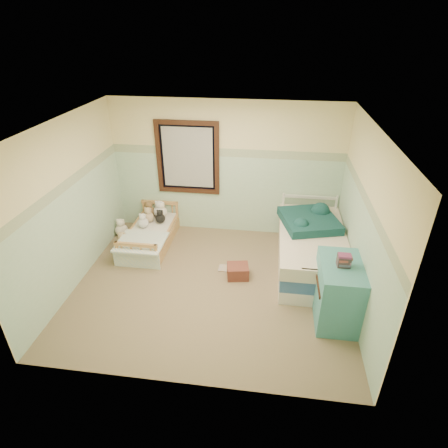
# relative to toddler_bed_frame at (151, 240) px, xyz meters

# --- Properties ---
(floor) EXTENTS (4.20, 3.60, 0.02)m
(floor) POSITION_rel_toddler_bed_frame_xyz_m (1.30, -1.05, -0.10)
(floor) COLOR brown
(floor) RESTS_ON ground
(ceiling) EXTENTS (4.20, 3.60, 0.02)m
(ceiling) POSITION_rel_toddler_bed_frame_xyz_m (1.30, -1.05, 2.42)
(ceiling) COLOR white
(ceiling) RESTS_ON wall_back
(wall_back) EXTENTS (4.20, 0.04, 2.50)m
(wall_back) POSITION_rel_toddler_bed_frame_xyz_m (1.30, 0.75, 1.16)
(wall_back) COLOR beige
(wall_back) RESTS_ON floor
(wall_front) EXTENTS (4.20, 0.04, 2.50)m
(wall_front) POSITION_rel_toddler_bed_frame_xyz_m (1.30, -2.85, 1.16)
(wall_front) COLOR beige
(wall_front) RESTS_ON floor
(wall_left) EXTENTS (0.04, 3.60, 2.50)m
(wall_left) POSITION_rel_toddler_bed_frame_xyz_m (-0.80, -1.05, 1.16)
(wall_left) COLOR beige
(wall_left) RESTS_ON floor
(wall_right) EXTENTS (0.04, 3.60, 2.50)m
(wall_right) POSITION_rel_toddler_bed_frame_xyz_m (3.40, -1.05, 1.16)
(wall_right) COLOR beige
(wall_right) RESTS_ON floor
(wainscot_mint) EXTENTS (4.20, 0.01, 1.50)m
(wainscot_mint) POSITION_rel_toddler_bed_frame_xyz_m (1.30, 0.74, 0.66)
(wainscot_mint) COLOR #9EC4A5
(wainscot_mint) RESTS_ON floor
(border_strip) EXTENTS (4.20, 0.01, 0.15)m
(border_strip) POSITION_rel_toddler_bed_frame_xyz_m (1.30, 0.74, 1.48)
(border_strip) COLOR #4E7152
(border_strip) RESTS_ON wall_back
(window_frame) EXTENTS (1.16, 0.06, 1.36)m
(window_frame) POSITION_rel_toddler_bed_frame_xyz_m (0.60, 0.71, 1.36)
(window_frame) COLOR black
(window_frame) RESTS_ON wall_back
(window_blinds) EXTENTS (0.92, 0.01, 1.12)m
(window_blinds) POSITION_rel_toddler_bed_frame_xyz_m (0.60, 0.72, 1.36)
(window_blinds) COLOR beige
(window_blinds) RESTS_ON window_frame
(toddler_bed_frame) EXTENTS (0.73, 1.47, 0.19)m
(toddler_bed_frame) POSITION_rel_toddler_bed_frame_xyz_m (0.00, 0.00, 0.00)
(toddler_bed_frame) COLOR #B87B3E
(toddler_bed_frame) RESTS_ON floor
(toddler_mattress) EXTENTS (0.67, 1.41, 0.12)m
(toddler_mattress) POSITION_rel_toddler_bed_frame_xyz_m (0.00, 0.00, 0.15)
(toddler_mattress) COLOR silver
(toddler_mattress) RESTS_ON toddler_bed_frame
(patchwork_quilt) EXTENTS (0.80, 0.73, 0.03)m
(patchwork_quilt) POSITION_rel_toddler_bed_frame_xyz_m (0.00, -0.46, 0.23)
(patchwork_quilt) COLOR #8BB7E0
(patchwork_quilt) RESTS_ON toddler_mattress
(plush_bed_brown) EXTENTS (0.21, 0.21, 0.21)m
(plush_bed_brown) POSITION_rel_toddler_bed_frame_xyz_m (-0.15, 0.50, 0.32)
(plush_bed_brown) COLOR brown
(plush_bed_brown) RESTS_ON toddler_mattress
(plush_bed_white) EXTENTS (0.23, 0.23, 0.23)m
(plush_bed_white) POSITION_rel_toddler_bed_frame_xyz_m (0.05, 0.50, 0.33)
(plush_bed_white) COLOR silver
(plush_bed_white) RESTS_ON toddler_mattress
(plush_bed_tan) EXTENTS (0.20, 0.20, 0.20)m
(plush_bed_tan) POSITION_rel_toddler_bed_frame_xyz_m (-0.10, 0.28, 0.32)
(plush_bed_tan) COLOR tan
(plush_bed_tan) RESTS_ON toddler_mattress
(plush_bed_dark) EXTENTS (0.18, 0.18, 0.18)m
(plush_bed_dark) POSITION_rel_toddler_bed_frame_xyz_m (0.13, 0.28, 0.31)
(plush_bed_dark) COLOR black
(plush_bed_dark) RESTS_ON toddler_mattress
(plush_floor_cream) EXTENTS (0.24, 0.24, 0.24)m
(plush_floor_cream) POSITION_rel_toddler_bed_frame_xyz_m (-0.65, 0.22, 0.03)
(plush_floor_cream) COLOR white
(plush_floor_cream) RESTS_ON floor
(plush_floor_tan) EXTENTS (0.24, 0.24, 0.24)m
(plush_floor_tan) POSITION_rel_toddler_bed_frame_xyz_m (-0.43, -0.25, 0.03)
(plush_floor_tan) COLOR tan
(plush_floor_tan) RESTS_ON floor
(twin_bed_frame) EXTENTS (1.01, 2.01, 0.22)m
(twin_bed_frame) POSITION_rel_toddler_bed_frame_xyz_m (2.85, -0.35, 0.02)
(twin_bed_frame) COLOR white
(twin_bed_frame) RESTS_ON floor
(twin_boxspring) EXTENTS (1.01, 2.01, 0.22)m
(twin_boxspring) POSITION_rel_toddler_bed_frame_xyz_m (2.85, -0.35, 0.24)
(twin_boxspring) COLOR #1F5286
(twin_boxspring) RESTS_ON twin_bed_frame
(twin_mattress) EXTENTS (1.05, 2.05, 0.22)m
(twin_mattress) POSITION_rel_toddler_bed_frame_xyz_m (2.85, -0.35, 0.46)
(twin_mattress) COLOR beige
(twin_mattress) RESTS_ON twin_boxspring
(teal_blanket) EXTENTS (1.07, 1.10, 0.14)m
(teal_blanket) POSITION_rel_toddler_bed_frame_xyz_m (2.80, -0.05, 0.64)
(teal_blanket) COLOR #0B3133
(teal_blanket) RESTS_ON twin_mattress
(dresser) EXTENTS (0.55, 0.88, 0.88)m
(dresser) POSITION_rel_toddler_bed_frame_xyz_m (3.12, -1.50, 0.34)
(dresser) COLOR teal
(dresser) RESTS_ON floor
(book_stack) EXTENTS (0.17, 0.14, 0.16)m
(book_stack) POSITION_rel_toddler_bed_frame_xyz_m (3.12, -1.51, 0.87)
(book_stack) COLOR brown
(book_stack) RESTS_ON dresser
(red_pillow) EXTENTS (0.38, 0.35, 0.21)m
(red_pillow) POSITION_rel_toddler_bed_frame_xyz_m (1.70, -0.77, 0.01)
(red_pillow) COLOR #973C24
(red_pillow) RESTS_ON floor
(floor_book) EXTENTS (0.25, 0.20, 0.02)m
(floor_book) POSITION_rel_toddler_bed_frame_xyz_m (1.49, -0.60, -0.08)
(floor_book) COLOR gold
(floor_book) RESTS_ON floor
(extra_plush_0) EXTENTS (0.19, 0.19, 0.19)m
(extra_plush_0) POSITION_rel_toddler_bed_frame_xyz_m (-0.13, 0.06, 0.31)
(extra_plush_0) COLOR silver
(extra_plush_0) RESTS_ON toddler_mattress
(extra_plush_1) EXTENTS (0.22, 0.22, 0.22)m
(extra_plush_1) POSITION_rel_toddler_bed_frame_xyz_m (0.09, 0.50, 0.32)
(extra_plush_1) COLOR white
(extra_plush_1) RESTS_ON toddler_mattress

